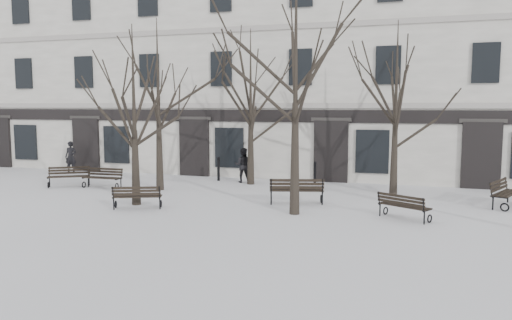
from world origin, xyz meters
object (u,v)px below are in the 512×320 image
at_px(bench_4, 297,190).
at_px(bench_5, 505,192).
at_px(bench_3, 103,177).
at_px(tree_1, 134,93).
at_px(bench_1, 137,196).
at_px(bench_2, 403,205).
at_px(bench_0, 69,176).
at_px(tree_2, 296,46).

height_order(bench_4, bench_5, bench_4).
relative_size(bench_3, bench_4, 0.85).
bearing_deg(bench_3, tree_1, -42.45).
relative_size(bench_1, bench_2, 1.02).
bearing_deg(bench_1, bench_4, -175.99).
bearing_deg(bench_4, bench_1, 10.36).
relative_size(bench_2, bench_4, 0.83).
distance_m(bench_0, bench_4, 10.62).
relative_size(bench_1, bench_4, 0.85).
bearing_deg(tree_2, bench_5, 26.60).
height_order(bench_2, bench_5, bench_5).
relative_size(tree_1, bench_1, 3.70).
height_order(bench_3, bench_5, bench_5).
bearing_deg(tree_1, bench_0, 151.68).
bearing_deg(bench_4, tree_1, 2.59).
distance_m(tree_1, bench_0, 6.72).
distance_m(tree_1, tree_2, 6.06).
height_order(tree_1, tree_2, tree_2).
relative_size(bench_0, bench_3, 1.04).
bearing_deg(bench_3, tree_2, -18.33).
height_order(bench_1, bench_4, bench_4).
distance_m(bench_1, bench_4, 5.70).
relative_size(tree_1, bench_0, 3.56).
distance_m(bench_2, bench_4, 4.03).
bearing_deg(bench_3, bench_1, -44.90).
xyz_separation_m(tree_1, bench_3, (-3.39, 2.89, -3.57)).
bearing_deg(bench_4, bench_5, 178.58).
xyz_separation_m(tree_2, bench_3, (-9.26, 2.72, -5.03)).
distance_m(bench_0, bench_1, 6.41).
height_order(bench_2, bench_3, bench_3).
xyz_separation_m(tree_1, bench_4, (5.57, 1.82, -3.50)).
distance_m(bench_0, bench_5, 17.81).
xyz_separation_m(bench_2, bench_4, (-3.78, 1.41, 0.08)).
height_order(bench_0, bench_4, bench_4).
xyz_separation_m(tree_1, bench_5, (12.77, 3.63, -3.52)).
xyz_separation_m(bench_0, bench_3, (1.63, 0.19, -0.01)).
bearing_deg(bench_3, bench_4, -8.79).
height_order(tree_1, bench_4, tree_1).
height_order(bench_2, bench_4, bench_4).
bearing_deg(bench_0, bench_4, -36.04).
height_order(bench_0, bench_2, bench_0).
height_order(bench_0, bench_3, bench_0).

